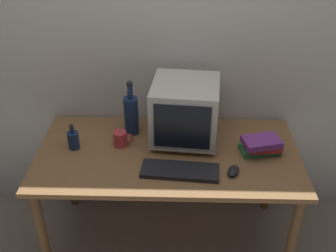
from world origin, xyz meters
TOP-DOWN VIEW (x-y plane):
  - ground_plane at (0.00, 0.00)m, footprint 6.00×6.00m
  - back_wall at (0.00, 0.44)m, footprint 4.00×0.08m
  - desk at (0.00, 0.00)m, footprint 1.52×0.77m
  - crt_monitor at (0.10, 0.15)m, footprint 0.41×0.42m
  - keyboard at (0.07, -0.18)m, footprint 0.43×0.19m
  - computer_mouse at (0.36, -0.19)m, footprint 0.09×0.12m
  - bottle_tall at (-0.23, 0.21)m, footprint 0.09×0.09m
  - bottle_short at (-0.55, 0.03)m, footprint 0.07×0.07m
  - book_stack at (0.54, 0.01)m, footprint 0.24×0.19m
  - mug at (-0.28, 0.07)m, footprint 0.12×0.08m

SIDE VIEW (x-z plane):
  - ground_plane at x=0.00m, z-range 0.00..0.00m
  - desk at x=0.00m, z-range 0.27..0.98m
  - keyboard at x=0.07m, z-range 0.71..0.73m
  - computer_mouse at x=0.36m, z-range 0.71..0.74m
  - mug at x=-0.28m, z-range 0.71..0.80m
  - book_stack at x=0.54m, z-range 0.71..0.81m
  - bottle_short at x=-0.55m, z-range 0.69..0.85m
  - bottle_tall at x=-0.23m, z-range 0.66..1.02m
  - crt_monitor at x=0.10m, z-range 0.71..1.08m
  - back_wall at x=0.00m, z-range 0.00..2.50m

